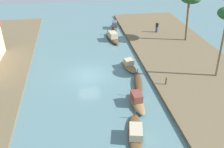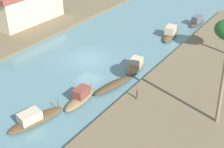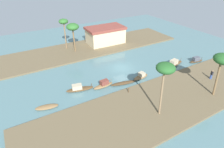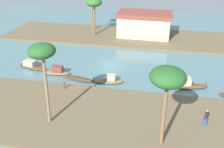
# 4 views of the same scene
# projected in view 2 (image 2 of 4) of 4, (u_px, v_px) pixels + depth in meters

# --- Properties ---
(river_water) EXTENTS (67.87, 67.87, 0.00)m
(river_water) POSITION_uv_depth(u_px,v_px,m) (88.00, 59.00, 31.32)
(river_water) COLOR slate
(river_water) RESTS_ON ground
(riverbank_left) EXTENTS (43.18, 11.15, 0.32)m
(riverbank_left) POSITION_uv_depth(u_px,v_px,m) (206.00, 96.00, 25.24)
(riverbank_left) COLOR brown
(riverbank_left) RESTS_ON ground
(riverbank_right) EXTENTS (43.18, 11.15, 0.32)m
(riverbank_right) POSITION_uv_depth(u_px,v_px,m) (8.00, 31.00, 37.23)
(riverbank_right) COLOR brown
(riverbank_right) RESTS_ON ground
(sampan_upstream_small) EXTENTS (4.69, 2.19, 1.07)m
(sampan_upstream_small) POSITION_uv_depth(u_px,v_px,m) (34.00, 119.00, 22.42)
(sampan_upstream_small) COLOR brown
(sampan_upstream_small) RESTS_ON river_water
(sampan_midstream) EXTENTS (3.71, 1.25, 1.21)m
(sampan_midstream) POSITION_uv_depth(u_px,v_px,m) (80.00, 97.00, 24.68)
(sampan_midstream) COLOR brown
(sampan_midstream) RESTS_ON river_water
(sampan_downstream_large) EXTENTS (4.68, 1.75, 0.88)m
(sampan_downstream_large) POSITION_uv_depth(u_px,v_px,m) (114.00, 85.00, 26.65)
(sampan_downstream_large) COLOR #47331E
(sampan_downstream_large) RESTS_ON river_water
(sampan_near_left_bank) EXTENTS (3.45, 1.69, 1.07)m
(sampan_near_left_bank) POSITION_uv_depth(u_px,v_px,m) (136.00, 65.00, 29.42)
(sampan_near_left_bank) COLOR brown
(sampan_near_left_bank) RESTS_ON river_water
(sampan_with_tall_canopy) EXTENTS (3.34, 1.33, 1.21)m
(sampan_with_tall_canopy) POSITION_uv_depth(u_px,v_px,m) (197.00, 22.00, 39.02)
(sampan_with_tall_canopy) COLOR #47331E
(sampan_with_tall_canopy) RESTS_ON river_water
(sampan_with_red_awning) EXTENTS (5.14, 1.98, 1.32)m
(sampan_with_red_awning) POSITION_uv_depth(u_px,v_px,m) (171.00, 33.00, 35.98)
(sampan_with_red_awning) COLOR brown
(sampan_with_red_awning) RESTS_ON river_water
(mooring_post) EXTENTS (0.14, 0.14, 0.81)m
(mooring_post) POSITION_uv_depth(u_px,v_px,m) (137.00, 94.00, 24.49)
(mooring_post) COLOR #4C3823
(mooring_post) RESTS_ON riverbank_left
(riverside_building) EXTENTS (9.64, 5.89, 4.14)m
(riverside_building) POSITION_uv_depth(u_px,v_px,m) (23.00, 4.00, 38.98)
(riverside_building) COLOR beige
(riverside_building) RESTS_ON riverbank_right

